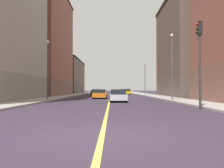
% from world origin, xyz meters
% --- Properties ---
extents(ground_plane, '(400.00, 400.00, 0.00)m').
position_xyz_m(ground_plane, '(0.00, 0.00, 0.00)').
color(ground_plane, '#342A38').
rests_on(ground_plane, ground).
extents(sidewalk_left, '(3.19, 168.00, 0.15)m').
position_xyz_m(sidewalk_left, '(8.21, 49.00, 0.07)').
color(sidewalk_left, '#9E9B93').
rests_on(sidewalk_left, ground).
extents(sidewalk_right, '(3.19, 168.00, 0.15)m').
position_xyz_m(sidewalk_right, '(-8.21, 49.00, 0.07)').
color(sidewalk_right, '#9E9B93').
rests_on(sidewalk_right, ground).
extents(lane_center_stripe, '(0.16, 154.00, 0.01)m').
position_xyz_m(lane_center_stripe, '(0.00, 49.00, 0.01)').
color(lane_center_stripe, '#E5D14C').
rests_on(lane_center_stripe, ground).
extents(building_left_mid, '(11.70, 17.52, 17.23)m').
position_xyz_m(building_left_mid, '(15.51, 33.95, 8.62)').
color(building_left_mid, brown).
rests_on(building_left_mid, ground).
extents(building_right_midblock, '(11.70, 21.37, 22.01)m').
position_xyz_m(building_right_midblock, '(-15.51, 41.93, 11.01)').
color(building_right_midblock, brown).
rests_on(building_right_midblock, ground).
extents(building_right_distant, '(11.70, 23.74, 10.54)m').
position_xyz_m(building_right_distant, '(-15.51, 66.38, 5.28)').
color(building_right_distant, brown).
rests_on(building_right_distant, ground).
extents(traffic_light_left_near, '(0.40, 0.32, 5.94)m').
position_xyz_m(traffic_light_left_near, '(6.20, 8.57, 3.85)').
color(traffic_light_left_near, '#2D2D2D').
rests_on(traffic_light_left_near, ground).
extents(street_lamp_left_near, '(0.36, 0.36, 7.61)m').
position_xyz_m(street_lamp_left_near, '(7.21, 19.71, 4.72)').
color(street_lamp_left_near, '#4C4C51').
rests_on(street_lamp_left_near, ground).
extents(street_lamp_right_near, '(0.36, 0.36, 6.91)m').
position_xyz_m(street_lamp_right_near, '(-7.21, 20.01, 4.36)').
color(street_lamp_right_near, '#4C4C51').
rests_on(street_lamp_right_near, ground).
extents(street_lamp_left_far, '(0.36, 0.36, 6.80)m').
position_xyz_m(street_lamp_left_far, '(7.21, 41.65, 4.30)').
color(street_lamp_left_far, '#4C4C51').
rests_on(street_lamp_left_far, ground).
extents(car_red, '(1.93, 4.55, 1.28)m').
position_xyz_m(car_red, '(1.21, 50.94, 0.64)').
color(car_red, red).
rests_on(car_red, ground).
extents(car_orange, '(1.92, 4.56, 1.32)m').
position_xyz_m(car_orange, '(-1.45, 26.54, 0.65)').
color(car_orange, orange).
rests_on(car_orange, ground).
extents(car_black, '(1.87, 3.94, 1.38)m').
position_xyz_m(car_black, '(3.31, 60.81, 0.67)').
color(car_black, black).
rests_on(car_black, ground).
extents(car_yellow, '(2.11, 4.47, 1.39)m').
position_xyz_m(car_yellow, '(3.75, 49.27, 0.67)').
color(car_yellow, gold).
rests_on(car_yellow, ground).
extents(car_white, '(1.96, 4.30, 1.34)m').
position_xyz_m(car_white, '(-3.66, 52.99, 0.66)').
color(car_white, white).
rests_on(car_white, ground).
extents(car_silver, '(1.88, 4.49, 1.31)m').
position_xyz_m(car_silver, '(0.93, 18.06, 0.65)').
color(car_silver, silver).
rests_on(car_silver, ground).
extents(car_green, '(1.90, 4.28, 1.26)m').
position_xyz_m(car_green, '(-3.56, 46.34, 0.63)').
color(car_green, '#1E6B38').
rests_on(car_green, ground).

